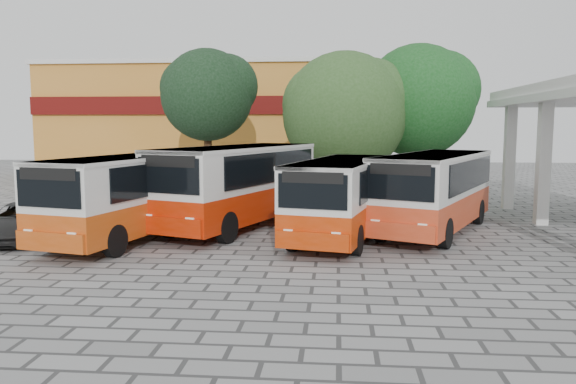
# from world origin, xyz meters

# --- Properties ---
(ground) EXTENTS (90.00, 90.00, 0.00)m
(ground) POSITION_xyz_m (0.00, 0.00, 0.00)
(ground) COLOR slate
(ground) RESTS_ON ground
(shophouse_block) EXTENTS (20.40, 10.40, 8.30)m
(shophouse_block) POSITION_xyz_m (-11.00, 25.99, 4.16)
(shophouse_block) COLOR orange
(shophouse_block) RESTS_ON ground
(bus_far_left) EXTENTS (4.12, 8.23, 2.82)m
(bus_far_left) POSITION_xyz_m (-6.94, 2.07, 1.63)
(bus_far_left) COLOR #B9420C
(bus_far_left) RESTS_ON ground
(bus_centre_left) EXTENTS (5.36, 9.07, 3.06)m
(bus_centre_left) POSITION_xyz_m (-3.75, 4.55, 1.77)
(bus_centre_left) COLOR #BA1E00
(bus_centre_left) RESTS_ON ground
(bus_centre_right) EXTENTS (3.91, 7.83, 2.68)m
(bus_centre_right) POSITION_xyz_m (0.12, 2.79, 1.55)
(bus_centre_right) COLOR #B82C02
(bus_centre_right) RESTS_ON ground
(bus_far_right) EXTENTS (5.44, 8.43, 2.83)m
(bus_far_right) POSITION_xyz_m (3.44, 4.16, 1.64)
(bus_far_right) COLOR red
(bus_far_right) RESTS_ON ground
(tree_left) EXTENTS (5.21, 4.96, 7.96)m
(tree_left) POSITION_xyz_m (-7.04, 14.00, 5.64)
(tree_left) COLOR #412916
(tree_left) RESTS_ON ground
(tree_middle) EXTENTS (6.64, 6.32, 7.58)m
(tree_middle) POSITION_xyz_m (0.36, 12.72, 4.63)
(tree_middle) COLOR #402D1B
(tree_middle) RESTS_ON ground
(tree_right) EXTENTS (6.23, 5.94, 8.11)m
(tree_right) POSITION_xyz_m (4.22, 14.27, 5.34)
(tree_right) COLOR black
(tree_right) RESTS_ON ground
(parked_car) EXTENTS (3.02, 4.82, 1.24)m
(parked_car) POSITION_xyz_m (-10.58, 1.61, 0.62)
(parked_car) COLOR black
(parked_car) RESTS_ON ground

